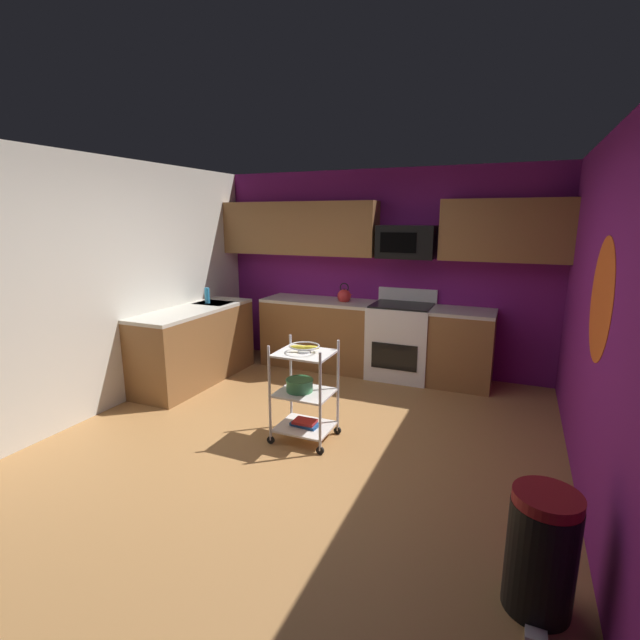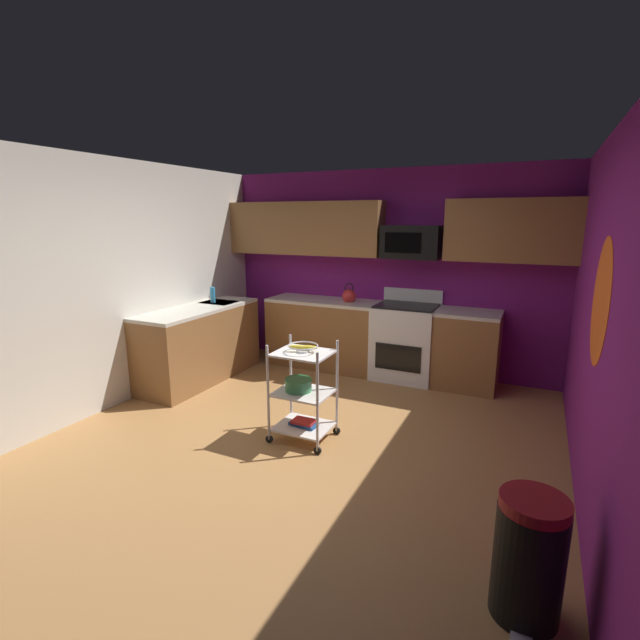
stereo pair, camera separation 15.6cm
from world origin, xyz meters
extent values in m
cube|color=#A87542|center=(0.00, 0.00, -0.02)|extent=(4.40, 4.80, 0.04)
cube|color=#751970|center=(0.00, 2.43, 1.30)|extent=(4.52, 0.06, 2.60)
cube|color=silver|center=(-2.23, 0.00, 1.30)|extent=(0.06, 4.80, 2.60)
cube|color=#751970|center=(2.23, 0.00, 1.30)|extent=(0.06, 4.80, 2.60)
cylinder|color=#E5591E|center=(2.20, 0.10, 1.45)|extent=(0.00, 0.86, 0.86)
cube|color=brown|center=(0.00, 2.10, 0.44)|extent=(2.99, 0.60, 0.88)
cube|color=beige|center=(0.00, 2.10, 0.90)|extent=(2.99, 0.60, 0.04)
cube|color=brown|center=(-1.90, 0.94, 0.44)|extent=(0.60, 1.72, 0.88)
cube|color=beige|center=(-1.90, 0.94, 0.90)|extent=(0.60, 1.72, 0.04)
cube|color=#B7BABC|center=(-1.90, 1.35, 0.84)|extent=(0.44, 0.36, 0.16)
cube|color=white|center=(0.39, 2.10, 0.46)|extent=(0.76, 0.64, 0.92)
cube|color=black|center=(0.39, 1.78, 0.35)|extent=(0.56, 0.01, 0.32)
cube|color=white|center=(0.39, 2.39, 1.01)|extent=(0.76, 0.06, 0.18)
cube|color=black|center=(0.39, 2.10, 0.93)|extent=(0.72, 0.60, 0.02)
cube|color=brown|center=(-1.11, 2.23, 1.85)|extent=(2.19, 0.33, 0.70)
cube|color=brown|center=(1.49, 2.23, 1.85)|extent=(1.41, 0.33, 0.70)
cube|color=black|center=(0.39, 2.21, 1.70)|extent=(0.70, 0.38, 0.40)
cube|color=black|center=(0.33, 2.02, 1.70)|extent=(0.44, 0.01, 0.24)
cylinder|color=silver|center=(-0.24, -0.13, 0.47)|extent=(0.02, 0.02, 0.88)
cylinder|color=black|center=(-0.24, -0.13, 0.04)|extent=(0.07, 0.02, 0.07)
cylinder|color=silver|center=(0.24, -0.13, 0.47)|extent=(0.02, 0.02, 0.88)
cylinder|color=black|center=(0.24, -0.13, 0.04)|extent=(0.07, 0.02, 0.07)
cylinder|color=silver|center=(-0.24, 0.28, 0.47)|extent=(0.02, 0.02, 0.88)
cylinder|color=black|center=(-0.24, 0.28, 0.04)|extent=(0.07, 0.02, 0.07)
cylinder|color=silver|center=(0.24, 0.28, 0.47)|extent=(0.02, 0.02, 0.88)
cylinder|color=black|center=(0.24, 0.28, 0.04)|extent=(0.07, 0.02, 0.07)
cube|color=silver|center=(0.00, 0.07, 0.12)|extent=(0.49, 0.42, 0.02)
cube|color=silver|center=(0.00, 0.07, 0.45)|extent=(0.49, 0.42, 0.02)
cube|color=silver|center=(0.00, 0.07, 0.82)|extent=(0.49, 0.42, 0.02)
torus|color=silver|center=(0.00, 0.07, 0.89)|extent=(0.27, 0.27, 0.01)
cylinder|color=silver|center=(0.00, 0.07, 0.84)|extent=(0.12, 0.12, 0.02)
ellipsoid|color=yellow|center=(0.05, 0.09, 0.87)|extent=(0.17, 0.09, 0.04)
ellipsoid|color=yellow|center=(-0.05, 0.06, 0.87)|extent=(0.17, 0.09, 0.04)
cylinder|color=#387F4C|center=(-0.05, 0.07, 0.51)|extent=(0.24, 0.24, 0.11)
torus|color=#387F4C|center=(-0.05, 0.07, 0.57)|extent=(0.25, 0.25, 0.01)
cube|color=#1E4C8C|center=(0.00, 0.07, 0.14)|extent=(0.26, 0.15, 0.03)
cube|color=#B22626|center=(0.00, 0.07, 0.17)|extent=(0.21, 0.15, 0.02)
sphere|color=red|center=(-0.38, 2.10, 0.99)|extent=(0.18, 0.18, 0.18)
sphere|color=black|center=(-0.38, 2.10, 1.08)|extent=(0.03, 0.03, 0.03)
cone|color=red|center=(-0.30, 2.10, 1.01)|extent=(0.09, 0.04, 0.06)
torus|color=black|center=(-0.38, 2.10, 1.10)|extent=(0.12, 0.01, 0.12)
cylinder|color=#2D8CBF|center=(-1.95, 1.29, 1.02)|extent=(0.06, 0.06, 0.20)
cylinder|color=black|center=(1.90, -1.13, 0.30)|extent=(0.34, 0.34, 0.60)
cylinder|color=maroon|center=(1.90, -1.13, 0.63)|extent=(0.33, 0.33, 0.06)
camera|label=1|loc=(1.66, -3.43, 1.99)|focal=25.66mm
camera|label=2|loc=(1.81, -3.36, 1.99)|focal=25.66mm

